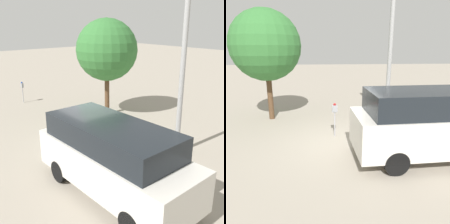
{
  "view_description": "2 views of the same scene",
  "coord_description": "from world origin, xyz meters",
  "views": [
    {
      "loc": [
        8.24,
        -5.76,
        4.76
      ],
      "look_at": [
        0.38,
        0.64,
        1.47
      ],
      "focal_mm": 45.0,
      "sensor_mm": 36.0,
      "label": 1
    },
    {
      "loc": [
        -0.73,
        -7.19,
        3.26
      ],
      "look_at": [
        -0.1,
        0.17,
        1.11
      ],
      "focal_mm": 35.0,
      "sensor_mm": 36.0,
      "label": 2
    }
  ],
  "objects": [
    {
      "name": "street_tree",
      "position": [
        -3.05,
        3.09,
        3.37
      ],
      "size": [
        3.1,
        3.1,
        4.93
      ],
      "color": "#513823",
      "rests_on": "ground"
    },
    {
      "name": "ground_plane",
      "position": [
        0.0,
        0.0,
        0.0
      ],
      "size": [
        80.0,
        80.0,
        0.0
      ],
      "primitive_type": "plane",
      "color": "gray"
    },
    {
      "name": "parking_meter_near",
      "position": [
        -0.18,
        0.63,
        0.97
      ],
      "size": [
        0.2,
        0.12,
        1.31
      ],
      "rotation": [
        0.0,
        0.0,
        0.04
      ],
      "color": "#9E9EA3",
      "rests_on": "ground"
    },
    {
      "name": "lamp_post",
      "position": [
        2.31,
        2.22,
        2.52
      ],
      "size": [
        0.44,
        0.44,
        6.76
      ],
      "color": "beige",
      "rests_on": "ground"
    },
    {
      "name": "parked_van",
      "position": [
        2.77,
        -1.27,
        1.15
      ],
      "size": [
        5.14,
        2.05,
        2.12
      ],
      "rotation": [
        0.0,
        0.0,
        0.03
      ],
      "color": "beige",
      "rests_on": "ground"
    }
  ]
}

